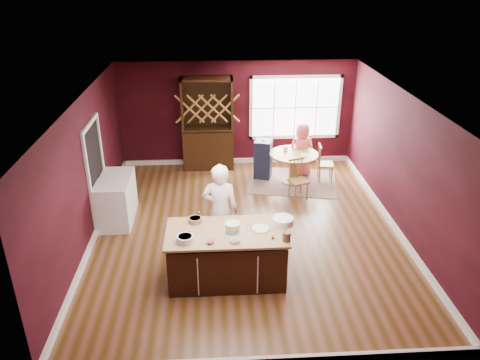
% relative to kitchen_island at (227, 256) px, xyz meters
% --- Properties ---
extents(room_shell, '(7.00, 7.00, 7.00)m').
position_rel_kitchen_island_xyz_m(room_shell, '(0.45, 1.55, 0.91)').
color(room_shell, brown).
rests_on(room_shell, ground).
extents(window, '(2.36, 0.10, 1.66)m').
position_rel_kitchen_island_xyz_m(window, '(1.95, 5.02, 1.06)').
color(window, white).
rests_on(window, room_shell).
extents(doorway, '(0.08, 1.26, 2.13)m').
position_rel_kitchen_island_xyz_m(doorway, '(-2.52, 2.15, 0.59)').
color(doorway, white).
rests_on(doorway, room_shell).
extents(kitchen_island, '(1.98, 1.04, 0.92)m').
position_rel_kitchen_island_xyz_m(kitchen_island, '(0.00, 0.00, 0.00)').
color(kitchen_island, black).
rests_on(kitchen_island, ground).
extents(dining_table, '(1.16, 1.16, 0.75)m').
position_rel_kitchen_island_xyz_m(dining_table, '(1.74, 3.73, 0.10)').
color(dining_table, brown).
rests_on(dining_table, ground).
extents(baker, '(0.71, 0.52, 1.79)m').
position_rel_kitchen_island_xyz_m(baker, '(-0.09, 0.74, 0.46)').
color(baker, white).
rests_on(baker, ground).
extents(layer_cake, '(0.35, 0.35, 0.14)m').
position_rel_kitchen_island_xyz_m(layer_cake, '(0.10, 0.02, 0.55)').
color(layer_cake, beige).
rests_on(layer_cake, kitchen_island).
extents(bowl_blue, '(0.27, 0.27, 0.10)m').
position_rel_kitchen_island_xyz_m(bowl_blue, '(-0.65, -0.27, 0.53)').
color(bowl_blue, silver).
rests_on(bowl_blue, kitchen_island).
extents(bowl_yellow, '(0.23, 0.23, 0.09)m').
position_rel_kitchen_island_xyz_m(bowl_yellow, '(-0.51, 0.32, 0.52)').
color(bowl_yellow, '#9B864D').
rests_on(bowl_yellow, kitchen_island).
extents(bowl_pink, '(0.13, 0.13, 0.05)m').
position_rel_kitchen_island_xyz_m(bowl_pink, '(-0.26, -0.35, 0.51)').
color(bowl_pink, silver).
rests_on(bowl_pink, kitchen_island).
extents(bowl_olive, '(0.15, 0.15, 0.06)m').
position_rel_kitchen_island_xyz_m(bowl_olive, '(0.12, -0.34, 0.51)').
color(bowl_olive, beige).
rests_on(bowl_olive, kitchen_island).
extents(drinking_glass, '(0.08, 0.08, 0.16)m').
position_rel_kitchen_island_xyz_m(drinking_glass, '(0.37, -0.01, 0.56)').
color(drinking_glass, silver).
rests_on(drinking_glass, kitchen_island).
extents(dinner_plate, '(0.29, 0.29, 0.02)m').
position_rel_kitchen_island_xyz_m(dinner_plate, '(0.56, 0.04, 0.49)').
color(dinner_plate, white).
rests_on(dinner_plate, kitchen_island).
extents(white_tub, '(0.35, 0.35, 0.12)m').
position_rel_kitchen_island_xyz_m(white_tub, '(0.95, 0.18, 0.54)').
color(white_tub, white).
rests_on(white_tub, kitchen_island).
extents(stoneware_crock, '(0.13, 0.13, 0.16)m').
position_rel_kitchen_island_xyz_m(stoneware_crock, '(0.93, -0.34, 0.56)').
color(stoneware_crock, brown).
rests_on(stoneware_crock, kitchen_island).
extents(toy_figurine, '(0.05, 0.05, 0.08)m').
position_rel_kitchen_island_xyz_m(toy_figurine, '(0.73, -0.27, 0.52)').
color(toy_figurine, '#ECAC0C').
rests_on(toy_figurine, kitchen_island).
extents(rug, '(2.35, 1.98, 0.01)m').
position_rel_kitchen_island_xyz_m(rug, '(1.74, 3.73, -0.43)').
color(rug, brown).
rests_on(rug, ground).
extents(chair_east, '(0.40, 0.42, 0.93)m').
position_rel_kitchen_island_xyz_m(chair_east, '(2.54, 3.79, 0.02)').
color(chair_east, brown).
rests_on(chair_east, ground).
extents(chair_south, '(0.48, 0.47, 0.93)m').
position_rel_kitchen_island_xyz_m(chair_south, '(1.72, 2.89, 0.02)').
color(chair_south, brown).
rests_on(chair_south, ground).
extents(chair_north, '(0.54, 0.54, 0.94)m').
position_rel_kitchen_island_xyz_m(chair_north, '(2.03, 4.51, 0.03)').
color(chair_north, brown).
rests_on(chair_north, ground).
extents(seated_woman, '(0.74, 0.56, 1.36)m').
position_rel_kitchen_island_xyz_m(seated_woman, '(2.00, 4.16, 0.24)').
color(seated_woman, '#EB646F').
rests_on(seated_woman, ground).
extents(high_chair, '(0.50, 0.50, 1.01)m').
position_rel_kitchen_island_xyz_m(high_chair, '(1.04, 4.07, 0.06)').
color(high_chair, black).
rests_on(high_chair, ground).
extents(toddler, '(0.18, 0.14, 0.26)m').
position_rel_kitchen_island_xyz_m(toddler, '(0.99, 4.08, 0.37)').
color(toddler, '#8CA5BF').
rests_on(toddler, high_chair).
extents(table_plate, '(0.18, 0.18, 0.01)m').
position_rel_kitchen_island_xyz_m(table_plate, '(1.95, 3.60, 0.32)').
color(table_plate, beige).
rests_on(table_plate, dining_table).
extents(table_cup, '(0.15, 0.15, 0.10)m').
position_rel_kitchen_island_xyz_m(table_cup, '(1.56, 3.92, 0.36)').
color(table_cup, white).
rests_on(table_cup, dining_table).
extents(hutch, '(1.28, 0.53, 2.35)m').
position_rel_kitchen_island_xyz_m(hutch, '(-0.31, 4.77, 0.74)').
color(hutch, black).
rests_on(hutch, ground).
extents(washer, '(0.65, 0.63, 0.94)m').
position_rel_kitchen_island_xyz_m(washer, '(-2.19, 1.83, 0.03)').
color(washer, white).
rests_on(washer, ground).
extents(dryer, '(0.64, 0.62, 0.92)m').
position_rel_kitchen_island_xyz_m(dryer, '(-2.19, 2.47, 0.02)').
color(dryer, white).
rests_on(dryer, ground).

